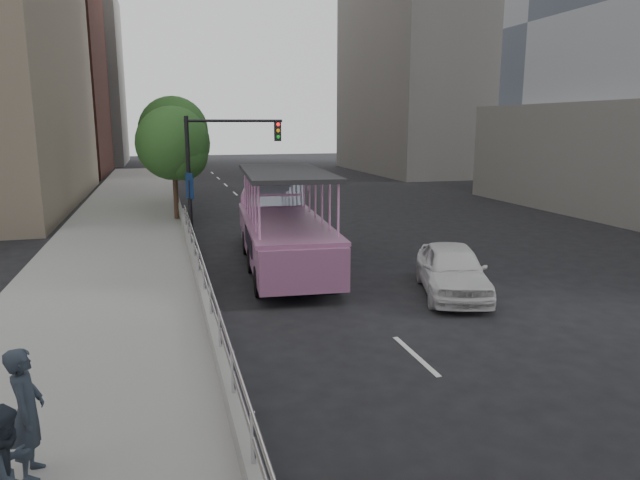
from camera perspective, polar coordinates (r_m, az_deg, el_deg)
ground at (r=14.02m, az=2.25°, el=-8.82°), size 160.00×160.00×0.00m
sidewalk at (r=23.05m, az=-19.48°, el=-0.95°), size 5.50×80.00×0.30m
kerb_wall at (r=15.18m, az=-11.45°, el=-5.53°), size 0.24×30.00×0.36m
guardrail at (r=15.00m, az=-11.55°, el=-3.11°), size 0.07×22.00×0.71m
duck_boat at (r=20.21m, az=-3.95°, el=1.21°), size 3.30×10.40×3.40m
car at (r=16.95m, az=13.09°, el=-2.89°), size 3.03×4.67×1.48m
pedestrian_near at (r=8.63m, az=-27.26°, el=-15.11°), size 0.44×0.66×1.79m
pedestrian_mid at (r=7.54m, az=-28.62°, el=-19.90°), size 0.80×0.93×1.64m
parking_sign at (r=22.73m, az=-12.83°, el=3.66°), size 0.26×0.65×3.02m
traffic_signal at (r=25.15m, az=-10.34°, el=8.23°), size 4.20×0.32×5.20m
street_tree_near at (r=28.46m, az=-14.27°, el=9.07°), size 3.52×3.52×5.72m
street_tree_far at (r=34.44m, az=-14.27°, el=10.26°), size 3.97×3.97×6.45m
midrise_stone_a at (r=63.23m, az=14.02°, el=21.37°), size 20.00×20.00×32.00m
midrise_stone_b at (r=77.59m, az=-25.28°, el=14.28°), size 16.00×14.00×20.00m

